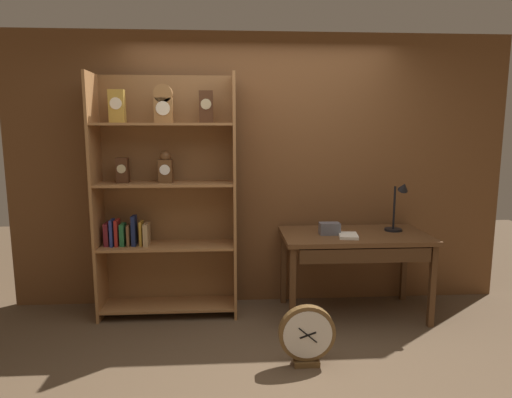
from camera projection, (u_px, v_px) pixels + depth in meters
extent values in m
plane|color=brown|center=(275.00, 372.00, 3.12)|extent=(10.00, 10.00, 0.00)
cube|color=brown|center=(261.00, 171.00, 4.27)|extent=(4.80, 0.05, 2.60)
cube|color=#9E6B3D|center=(97.00, 199.00, 3.90)|extent=(0.02, 0.37, 2.18)
cube|color=#9E6B3D|center=(235.00, 198.00, 3.97)|extent=(0.03, 0.37, 2.18)
cube|color=brown|center=(169.00, 195.00, 4.11)|extent=(1.25, 0.01, 2.18)
cube|color=#9E6B3D|center=(170.00, 305.00, 4.09)|extent=(1.20, 0.35, 0.02)
cube|color=#9E6B3D|center=(168.00, 246.00, 4.01)|extent=(1.20, 0.35, 0.02)
cube|color=#9E6B3D|center=(166.00, 184.00, 3.92)|extent=(1.20, 0.35, 0.02)
cube|color=#9E6B3D|center=(164.00, 124.00, 3.83)|extent=(1.20, 0.35, 0.02)
cube|color=#B28C38|center=(117.00, 106.00, 3.78)|extent=(0.13, 0.08, 0.28)
cylinder|color=silver|center=(116.00, 103.00, 3.74)|extent=(0.10, 0.01, 0.10)
cube|color=#472816|center=(123.00, 170.00, 3.88)|extent=(0.10, 0.09, 0.22)
cylinder|color=#C6B78C|center=(121.00, 169.00, 3.83)|extent=(0.08, 0.01, 0.08)
cube|color=olive|center=(164.00, 110.00, 3.80)|extent=(0.16, 0.09, 0.21)
cylinder|color=olive|center=(163.00, 94.00, 3.78)|extent=(0.16, 0.09, 0.16)
cylinder|color=silver|center=(163.00, 108.00, 3.75)|extent=(0.12, 0.01, 0.12)
cube|color=brown|center=(166.00, 171.00, 3.91)|extent=(0.12, 0.11, 0.21)
sphere|color=brown|center=(165.00, 156.00, 3.89)|extent=(0.10, 0.10, 0.10)
cylinder|color=white|center=(165.00, 170.00, 3.85)|extent=(0.09, 0.01, 0.09)
cube|color=#472816|center=(206.00, 107.00, 3.85)|extent=(0.12, 0.07, 0.28)
cylinder|color=#C6B78C|center=(206.00, 104.00, 3.81)|extent=(0.09, 0.01, 0.09)
cube|color=maroon|center=(108.00, 234.00, 3.96)|extent=(0.04, 0.15, 0.21)
cube|color=navy|center=(112.00, 233.00, 3.94)|extent=(0.02, 0.13, 0.24)
cube|color=maroon|center=(117.00, 233.00, 3.95)|extent=(0.03, 0.14, 0.24)
cube|color=#236638|center=(123.00, 234.00, 3.96)|extent=(0.04, 0.13, 0.20)
cube|color=brown|center=(129.00, 235.00, 3.95)|extent=(0.02, 0.13, 0.19)
cube|color=#19234C|center=(134.00, 231.00, 3.96)|extent=(0.04, 0.12, 0.27)
cube|color=#B78C2D|center=(142.00, 233.00, 3.98)|extent=(0.02, 0.13, 0.22)
cube|color=tan|center=(147.00, 234.00, 3.97)|extent=(0.04, 0.16, 0.20)
cube|color=brown|center=(354.00, 236.00, 3.99)|extent=(1.31, 0.72, 0.04)
cube|color=#50321B|center=(293.00, 290.00, 3.71)|extent=(0.05, 0.05, 0.73)
cube|color=#50321B|center=(432.00, 286.00, 3.79)|extent=(0.05, 0.05, 0.73)
cube|color=#50321B|center=(283.00, 267.00, 4.32)|extent=(0.05, 0.05, 0.73)
cube|color=#50321B|center=(404.00, 265.00, 4.40)|extent=(0.05, 0.05, 0.73)
cube|color=#472C18|center=(366.00, 256.00, 3.67)|extent=(1.12, 0.03, 0.12)
cylinder|color=black|center=(393.00, 230.00, 4.10)|extent=(0.16, 0.16, 0.02)
cylinder|color=black|center=(394.00, 208.00, 4.06)|extent=(0.02, 0.02, 0.40)
cone|color=black|center=(404.00, 187.00, 3.99)|extent=(0.10, 0.12, 0.11)
cube|color=#595960|center=(330.00, 229.00, 3.95)|extent=(0.18, 0.11, 0.11)
cube|color=silver|center=(348.00, 236.00, 3.86)|extent=(0.19, 0.24, 0.02)
cube|color=brown|center=(306.00, 362.00, 3.22)|extent=(0.19, 0.11, 0.04)
cylinder|color=brown|center=(307.00, 333.00, 3.18)|extent=(0.41, 0.06, 0.41)
cylinder|color=silver|center=(308.00, 335.00, 3.15)|extent=(0.36, 0.01, 0.36)
cube|color=black|center=(308.00, 335.00, 3.14)|extent=(0.12, 0.01, 0.05)
cube|color=black|center=(308.00, 335.00, 3.14)|extent=(0.14, 0.01, 0.12)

